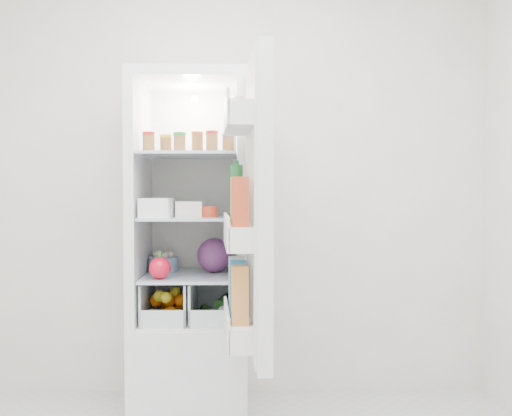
{
  "coord_description": "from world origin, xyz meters",
  "views": [
    {
      "loc": [
        0.1,
        -1.84,
        1.2
      ],
      "look_at": [
        0.14,
        0.95,
        1.11
      ],
      "focal_mm": 40.0,
      "sensor_mm": 36.0,
      "label": 1
    }
  ],
  "objects_px": {
    "red_cabbage": "(214,255)",
    "fridge_door": "(252,214)",
    "refrigerator": "(193,287)",
    "mushroom_bowl": "(163,264)"
  },
  "relations": [
    {
      "from": "red_cabbage",
      "to": "fridge_door",
      "type": "xyz_separation_m",
      "value": [
        0.2,
        -0.63,
        0.25
      ]
    },
    {
      "from": "refrigerator",
      "to": "fridge_door",
      "type": "relative_size",
      "value": 1.38
    },
    {
      "from": "red_cabbage",
      "to": "fridge_door",
      "type": "relative_size",
      "value": 0.14
    },
    {
      "from": "fridge_door",
      "to": "refrigerator",
      "type": "bearing_deg",
      "value": 22.88
    },
    {
      "from": "fridge_door",
      "to": "mushroom_bowl",
      "type": "bearing_deg",
      "value": 31.47
    },
    {
      "from": "refrigerator",
      "to": "red_cabbage",
      "type": "relative_size",
      "value": 9.74
    },
    {
      "from": "mushroom_bowl",
      "to": "fridge_door",
      "type": "bearing_deg",
      "value": -54.66
    },
    {
      "from": "refrigerator",
      "to": "fridge_door",
      "type": "height_order",
      "value": "refrigerator"
    },
    {
      "from": "refrigerator",
      "to": "mushroom_bowl",
      "type": "xyz_separation_m",
      "value": [
        -0.17,
        0.05,
        0.12
      ]
    },
    {
      "from": "refrigerator",
      "to": "mushroom_bowl",
      "type": "height_order",
      "value": "refrigerator"
    }
  ]
}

